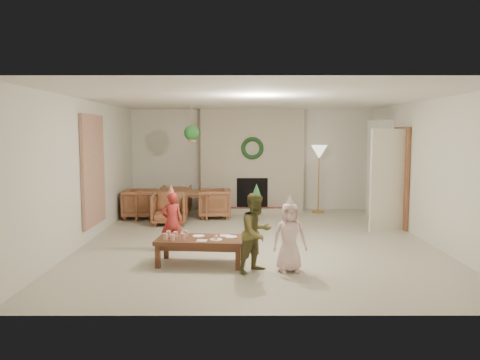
{
  "coord_description": "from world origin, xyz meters",
  "views": [
    {
      "loc": [
        -0.31,
        -8.33,
        1.93
      ],
      "look_at": [
        -0.3,
        0.4,
        1.05
      ],
      "focal_mm": 35.42,
      "sensor_mm": 36.0,
      "label": 1
    }
  ],
  "objects_px": {
    "coffee_table_top": "(200,240)",
    "dining_chair_left": "(140,204)",
    "dining_chair_far": "(177,199)",
    "child_red": "(172,222)",
    "dining_table": "(173,205)",
    "dining_chair_near": "(170,209)",
    "dining_chair_right": "(215,203)",
    "child_plaid": "(256,233)",
    "child_pink": "(290,237)"
  },
  "relations": [
    {
      "from": "dining_chair_left",
      "to": "child_pink",
      "type": "height_order",
      "value": "child_pink"
    },
    {
      "from": "dining_chair_left",
      "to": "dining_chair_far",
      "type": "bearing_deg",
      "value": -45.0
    },
    {
      "from": "dining_chair_near",
      "to": "dining_chair_left",
      "type": "relative_size",
      "value": 1.0
    },
    {
      "from": "dining_chair_far",
      "to": "dining_table",
      "type": "bearing_deg",
      "value": 90.0
    },
    {
      "from": "child_red",
      "to": "child_pink",
      "type": "distance_m",
      "value": 2.14
    },
    {
      "from": "dining_chair_near",
      "to": "dining_chair_far",
      "type": "xyz_separation_m",
      "value": [
        -0.05,
        1.49,
        0.0
      ]
    },
    {
      "from": "child_pink",
      "to": "dining_chair_left",
      "type": "bearing_deg",
      "value": 119.72
    },
    {
      "from": "child_red",
      "to": "child_pink",
      "type": "height_order",
      "value": "child_red"
    },
    {
      "from": "dining_chair_far",
      "to": "child_red",
      "type": "xyz_separation_m",
      "value": [
        0.42,
        -3.73,
        0.15
      ]
    },
    {
      "from": "dining_chair_far",
      "to": "dining_chair_right",
      "type": "distance_m",
      "value": 1.2
    },
    {
      "from": "dining_chair_left",
      "to": "child_pink",
      "type": "xyz_separation_m",
      "value": [
        2.94,
        -4.12,
        0.15
      ]
    },
    {
      "from": "dining_table",
      "to": "coffee_table_top",
      "type": "xyz_separation_m",
      "value": [
        0.93,
        -3.77,
        0.06
      ]
    },
    {
      "from": "dining_chair_near",
      "to": "child_plaid",
      "type": "xyz_separation_m",
      "value": [
        1.71,
        -3.4,
        0.22
      ]
    },
    {
      "from": "dining_chair_near",
      "to": "dining_chair_right",
      "type": "bearing_deg",
      "value": 38.66
    },
    {
      "from": "child_red",
      "to": "dining_chair_right",
      "type": "bearing_deg",
      "value": -122.98
    },
    {
      "from": "dining_chair_left",
      "to": "dining_chair_right",
      "type": "height_order",
      "value": "same"
    },
    {
      "from": "dining_chair_far",
      "to": "dining_chair_right",
      "type": "bearing_deg",
      "value": 141.34
    },
    {
      "from": "coffee_table_top",
      "to": "dining_chair_left",
      "type": "bearing_deg",
      "value": 118.91
    },
    {
      "from": "dining_table",
      "to": "child_pink",
      "type": "relative_size",
      "value": 1.76
    },
    {
      "from": "dining_table",
      "to": "child_pink",
      "type": "bearing_deg",
      "value": -64.08
    },
    {
      "from": "dining_table",
      "to": "child_red",
      "type": "height_order",
      "value": "child_red"
    },
    {
      "from": "coffee_table_top",
      "to": "child_pink",
      "type": "height_order",
      "value": "child_pink"
    },
    {
      "from": "coffee_table_top",
      "to": "dining_chair_far",
      "type": "bearing_deg",
      "value": 106.73
    },
    {
      "from": "coffee_table_top",
      "to": "child_plaid",
      "type": "bearing_deg",
      "value": -20.34
    },
    {
      "from": "dining_table",
      "to": "dining_chair_right",
      "type": "relative_size",
      "value": 2.34
    },
    {
      "from": "dining_chair_right",
      "to": "child_plaid",
      "type": "distance_m",
      "value": 4.26
    },
    {
      "from": "dining_table",
      "to": "dining_chair_left",
      "type": "xyz_separation_m",
      "value": [
        -0.75,
        -0.03,
        0.03
      ]
    },
    {
      "from": "dining_chair_right",
      "to": "child_plaid",
      "type": "bearing_deg",
      "value": 8.85
    },
    {
      "from": "dining_chair_left",
      "to": "child_plaid",
      "type": "bearing_deg",
      "value": -150.96
    },
    {
      "from": "dining_chair_left",
      "to": "dining_chair_right",
      "type": "distance_m",
      "value": 1.68
    },
    {
      "from": "coffee_table_top",
      "to": "dining_chair_near",
      "type": "bearing_deg",
      "value": 111.42
    },
    {
      "from": "dining_table",
      "to": "child_plaid",
      "type": "bearing_deg",
      "value": -69.31
    },
    {
      "from": "dining_table",
      "to": "dining_chair_near",
      "type": "relative_size",
      "value": 2.34
    },
    {
      "from": "dining_chair_left",
      "to": "child_red",
      "type": "relative_size",
      "value": 0.75
    },
    {
      "from": "dining_chair_far",
      "to": "coffee_table_top",
      "type": "distance_m",
      "value": 4.61
    },
    {
      "from": "coffee_table_top",
      "to": "child_plaid",
      "type": "height_order",
      "value": "child_plaid"
    },
    {
      "from": "dining_chair_near",
      "to": "dining_chair_far",
      "type": "distance_m",
      "value": 1.49
    },
    {
      "from": "child_red",
      "to": "child_plaid",
      "type": "height_order",
      "value": "child_plaid"
    },
    {
      "from": "dining_chair_left",
      "to": "child_plaid",
      "type": "xyz_separation_m",
      "value": [
        2.48,
        -4.12,
        0.22
      ]
    },
    {
      "from": "dining_table",
      "to": "coffee_table_top",
      "type": "bearing_deg",
      "value": -78.17
    },
    {
      "from": "child_red",
      "to": "child_plaid",
      "type": "xyz_separation_m",
      "value": [
        1.34,
        -1.17,
        0.07
      ]
    },
    {
      "from": "dining_chair_left",
      "to": "child_plaid",
      "type": "relative_size",
      "value": 0.66
    },
    {
      "from": "dining_chair_left",
      "to": "child_pink",
      "type": "distance_m",
      "value": 5.06
    },
    {
      "from": "dining_chair_left",
      "to": "dining_chair_near",
      "type": "bearing_deg",
      "value": -135.0
    },
    {
      "from": "child_red",
      "to": "child_pink",
      "type": "xyz_separation_m",
      "value": [
        1.8,
        -1.16,
        -0.0
      ]
    },
    {
      "from": "dining_table",
      "to": "dining_chair_right",
      "type": "height_order",
      "value": "dining_chair_right"
    },
    {
      "from": "child_red",
      "to": "dining_chair_near",
      "type": "bearing_deg",
      "value": -103.51
    },
    {
      "from": "dining_table",
      "to": "dining_chair_left",
      "type": "height_order",
      "value": "dining_chair_left"
    },
    {
      "from": "child_red",
      "to": "dining_table",
      "type": "bearing_deg",
      "value": -105.32
    },
    {
      "from": "coffee_table_top",
      "to": "child_pink",
      "type": "bearing_deg",
      "value": -11.56
    }
  ]
}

